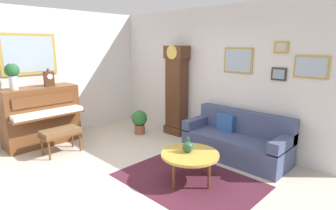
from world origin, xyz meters
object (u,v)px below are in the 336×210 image
at_px(couch, 236,141).
at_px(mantel_clock, 49,78).
at_px(grandfather_clock, 176,93).
at_px(green_jug, 188,147).
at_px(coffee_table, 190,155).
at_px(flower_vase, 12,73).
at_px(piano, 41,116).
at_px(piano_bench, 61,133).
at_px(potted_plant, 139,120).

height_order(couch, mantel_clock, mantel_clock).
relative_size(grandfather_clock, green_jug, 8.46).
bearing_deg(coffee_table, couch, 88.51).
xyz_separation_m(couch, flower_vase, (-3.27, -2.67, 1.20)).
distance_m(coffee_table, mantel_clock, 3.44).
relative_size(piano, green_jug, 6.00).
distance_m(piano_bench, flower_vase, 1.44).
relative_size(grandfather_clock, potted_plant, 3.62).
relative_size(piano, flower_vase, 2.48).
bearing_deg(piano, green_jug, 16.32).
bearing_deg(piano_bench, mantel_clock, 165.92).
distance_m(mantel_clock, potted_plant, 2.14).
distance_m(couch, coffee_table, 1.31).
bearing_deg(mantel_clock, potted_plant, 58.97).
distance_m(green_jug, potted_plant, 2.41).
height_order(couch, flower_vase, flower_vase).
distance_m(piano_bench, coffee_table, 2.60).
distance_m(grandfather_clock, coffee_table, 2.33).
height_order(couch, green_jug, couch).
relative_size(grandfather_clock, flower_vase, 3.50).
relative_size(grandfather_clock, couch, 1.07).
bearing_deg(couch, coffee_table, -91.49).
xyz_separation_m(grandfather_clock, couch, (1.72, -0.22, -0.65)).
xyz_separation_m(couch, green_jug, (-0.08, -1.30, 0.22)).
height_order(piano_bench, coffee_table, piano_bench).
bearing_deg(potted_plant, green_jug, -21.93).
relative_size(coffee_table, mantel_clock, 2.32).
bearing_deg(piano_bench, flower_vase, -148.94).
relative_size(piano, coffee_table, 1.64).
xyz_separation_m(piano, piano_bench, (0.79, 0.03, -0.20)).
bearing_deg(green_jug, flower_vase, -156.68).
bearing_deg(flower_vase, mantel_clock, 89.96).
xyz_separation_m(couch, potted_plant, (-2.31, -0.40, 0.01)).
bearing_deg(potted_plant, piano, -117.76).
height_order(flower_vase, potted_plant, flower_vase).
relative_size(couch, green_jug, 7.92).
xyz_separation_m(mantel_clock, flower_vase, (-0.00, -0.67, 0.14)).
relative_size(couch, potted_plant, 3.39).
relative_size(piano_bench, potted_plant, 1.25).
bearing_deg(piano, potted_plant, 62.24).
relative_size(coffee_table, flower_vase, 1.52).
bearing_deg(coffee_table, green_jug, 172.97).
relative_size(piano_bench, coffee_table, 0.80).
distance_m(piano_bench, couch, 3.31).
xyz_separation_m(flower_vase, potted_plant, (0.96, 2.27, -1.20)).
bearing_deg(piano, grandfather_clock, 57.60).
bearing_deg(potted_plant, mantel_clock, -121.03).
height_order(piano, green_jug, piano).
relative_size(mantel_clock, potted_plant, 0.68).
bearing_deg(mantel_clock, coffee_table, 12.14).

